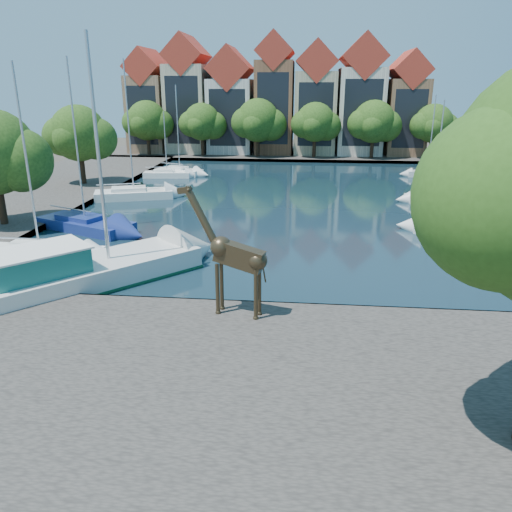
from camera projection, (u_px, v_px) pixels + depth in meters
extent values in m
plane|color=#38332B|center=(281.00, 311.00, 23.56)|extent=(160.00, 160.00, 0.00)
cube|color=black|center=(295.00, 200.00, 46.14)|extent=(38.00, 50.00, 0.08)
cube|color=#49443F|center=(270.00, 393.00, 16.89)|extent=(50.00, 14.00, 0.50)
cube|color=#49443F|center=(300.00, 154.00, 76.20)|extent=(60.00, 16.00, 0.50)
cube|color=#49443F|center=(37.00, 193.00, 48.45)|extent=(14.00, 52.00, 0.50)
sphere|color=#264915|center=(509.00, 199.00, 11.71)|extent=(4.48, 4.48, 4.48)
cube|color=#8E6A4D|center=(151.00, 114.00, 76.52)|extent=(5.39, 9.00, 11.00)
cube|color=#A03320|center=(148.00, 67.00, 74.35)|extent=(5.44, 9.18, 5.44)
cube|color=black|center=(142.00, 116.00, 72.30)|extent=(4.40, 0.05, 8.25)
cube|color=#BAAD8F|center=(189.00, 109.00, 75.71)|extent=(5.88, 9.00, 12.50)
cube|color=#A03320|center=(187.00, 55.00, 73.26)|extent=(5.94, 9.18, 5.94)
cube|color=black|center=(182.00, 110.00, 71.49)|extent=(4.80, 0.05, 9.38)
cube|color=silver|center=(232.00, 116.00, 75.41)|extent=(6.37, 9.00, 10.50)
cube|color=#A03320|center=(231.00, 69.00, 73.25)|extent=(6.43, 9.18, 6.43)
cube|color=black|center=(227.00, 118.00, 71.20)|extent=(5.20, 0.05, 7.88)
cube|color=brown|center=(275.00, 108.00, 74.39)|extent=(5.39, 9.00, 13.00)
cube|color=#A03320|center=(275.00, 52.00, 71.90)|extent=(5.44, 9.18, 5.44)
cube|color=black|center=(273.00, 109.00, 70.18)|extent=(4.40, 0.05, 9.75)
cube|color=tan|center=(315.00, 113.00, 74.07)|extent=(5.88, 9.00, 11.50)
cube|color=#A03320|center=(317.00, 62.00, 71.78)|extent=(5.94, 9.18, 5.94)
cube|color=black|center=(315.00, 115.00, 69.85)|extent=(4.80, 0.05, 8.62)
cube|color=beige|center=(359.00, 112.00, 73.37)|extent=(6.37, 9.00, 12.00)
cube|color=#A03320|center=(363.00, 57.00, 70.96)|extent=(6.43, 9.18, 6.43)
cube|color=black|center=(362.00, 113.00, 69.15)|extent=(5.20, 0.05, 9.00)
cube|color=brown|center=(404.00, 117.00, 73.00)|extent=(5.39, 9.00, 10.50)
cube|color=#A03320|center=(408.00, 70.00, 70.90)|extent=(5.44, 9.18, 5.44)
cube|color=black|center=(410.00, 119.00, 68.78)|extent=(4.40, 0.05, 7.88)
cylinder|color=#332114|center=(149.00, 144.00, 72.51)|extent=(0.50, 0.50, 3.20)
sphere|color=#1A3710|center=(147.00, 120.00, 71.45)|extent=(5.60, 5.60, 5.60)
sphere|color=#1A3710|center=(159.00, 124.00, 71.75)|extent=(4.20, 4.20, 4.20)
sphere|color=#1A3710|center=(136.00, 123.00, 71.31)|extent=(3.92, 3.92, 3.92)
cylinder|color=#332114|center=(203.00, 144.00, 71.75)|extent=(0.50, 0.50, 3.20)
sphere|color=#1A3710|center=(202.00, 122.00, 70.73)|extent=(5.20, 5.20, 5.20)
sphere|color=#1A3710|center=(213.00, 125.00, 71.03)|extent=(3.90, 3.90, 3.90)
sphere|color=#1A3710|center=(191.00, 124.00, 70.57)|extent=(3.64, 3.64, 3.64)
cylinder|color=#332114|center=(258.00, 145.00, 70.99)|extent=(0.50, 0.50, 3.20)
sphere|color=#1A3710|center=(258.00, 120.00, 69.89)|extent=(6.00, 6.00, 6.00)
sphere|color=#1A3710|center=(271.00, 125.00, 70.20)|extent=(4.50, 4.50, 4.50)
sphere|color=#1A3710|center=(246.00, 123.00, 69.77)|extent=(4.20, 4.20, 4.20)
cylinder|color=#332114|center=(314.00, 146.00, 70.23)|extent=(0.50, 0.50, 3.20)
sphere|color=#1A3710|center=(315.00, 122.00, 69.19)|extent=(5.40, 5.40, 5.40)
sphere|color=#1A3710|center=(327.00, 126.00, 69.49)|extent=(4.05, 4.05, 4.05)
sphere|color=#1A3710|center=(304.00, 124.00, 69.04)|extent=(3.78, 3.78, 3.78)
cylinder|color=#332114|center=(372.00, 146.00, 69.47)|extent=(0.50, 0.50, 3.20)
sphere|color=#1A3710|center=(374.00, 122.00, 68.39)|extent=(5.80, 5.80, 5.80)
sphere|color=#1A3710|center=(386.00, 126.00, 68.70)|extent=(4.35, 4.35, 4.35)
sphere|color=#1A3710|center=(362.00, 124.00, 68.26)|extent=(4.06, 4.06, 4.06)
cylinder|color=#332114|center=(431.00, 147.00, 68.72)|extent=(0.50, 0.50, 3.20)
sphere|color=#1A3710|center=(434.00, 123.00, 67.69)|extent=(5.20, 5.20, 5.20)
sphere|color=#1A3710|center=(444.00, 127.00, 68.00)|extent=(3.90, 3.90, 3.90)
sphere|color=#1A3710|center=(423.00, 125.00, 67.54)|extent=(3.64, 3.64, 3.64)
cylinder|color=#332114|center=(1.00, 201.00, 36.14)|extent=(0.54, 0.54, 3.40)
sphere|color=#1A3710|center=(21.00, 160.00, 35.31)|extent=(4.50, 4.50, 4.50)
cylinder|color=#332114|center=(82.00, 167.00, 51.30)|extent=(0.54, 0.54, 3.40)
sphere|color=#1A3710|center=(78.00, 133.00, 50.20)|extent=(5.60, 5.60, 5.60)
sphere|color=#1A3710|center=(96.00, 139.00, 50.51)|extent=(4.20, 4.20, 4.20)
sphere|color=#1A3710|center=(62.00, 136.00, 50.06)|extent=(3.92, 3.92, 3.92)
cylinder|color=#392D1C|center=(217.00, 289.00, 21.84)|extent=(0.18, 0.18, 2.33)
cylinder|color=#392D1C|center=(222.00, 285.00, 22.28)|extent=(0.18, 0.18, 2.33)
cylinder|color=#392D1C|center=(256.00, 294.00, 21.31)|extent=(0.18, 0.18, 2.33)
cylinder|color=#392D1C|center=(259.00, 290.00, 21.75)|extent=(0.18, 0.18, 2.33)
cube|color=#392D1C|center=(239.00, 256.00, 21.28)|extent=(2.34, 1.09, 1.36)
cylinder|color=#392D1C|center=(203.00, 219.00, 21.28)|extent=(1.53, 0.65, 2.41)
cube|color=#392D1C|center=(184.00, 190.00, 21.14)|extent=(0.67, 0.34, 0.37)
cube|color=silver|center=(83.00, 272.00, 26.18)|extent=(11.25, 11.75, 1.48)
cube|color=#16635A|center=(37.00, 265.00, 24.47)|extent=(5.05, 5.14, 1.37)
cylinder|color=#B2B2B7|center=(98.00, 153.00, 25.13)|extent=(0.18, 0.18, 11.38)
cube|color=white|center=(40.00, 255.00, 29.67)|extent=(7.23, 2.66, 1.01)
cube|color=white|center=(40.00, 249.00, 29.57)|extent=(3.18, 1.83, 0.56)
cylinder|color=#B2B2B7|center=(27.00, 161.00, 27.88)|extent=(0.14, 0.14, 10.50)
cube|color=navy|center=(85.00, 223.00, 36.50)|extent=(8.03, 5.50, 0.97)
cube|color=navy|center=(85.00, 219.00, 36.39)|extent=(3.79, 3.05, 0.54)
cylinder|color=#B2B2B7|center=(76.00, 142.00, 34.60)|extent=(0.13, 0.13, 11.15)
cube|color=silver|center=(134.00, 193.00, 46.61)|extent=(7.47, 4.58, 0.99)
cube|color=silver|center=(134.00, 190.00, 46.50)|extent=(3.47, 2.62, 0.55)
cylinder|color=#B2B2B7|center=(129.00, 127.00, 44.66)|extent=(0.13, 0.13, 11.49)
cube|color=white|center=(167.00, 174.00, 57.52)|extent=(5.46, 2.43, 0.81)
cube|color=white|center=(167.00, 171.00, 57.43)|extent=(2.44, 1.54, 0.45)
cylinder|color=#B2B2B7|center=(165.00, 142.00, 56.36)|extent=(0.11, 0.11, 6.70)
cube|color=white|center=(180.00, 171.00, 59.14)|extent=(5.82, 3.70, 0.88)
cube|color=white|center=(180.00, 169.00, 59.04)|extent=(2.72, 2.09, 0.49)
cylinder|color=#B2B2B7|center=(178.00, 128.00, 57.53)|extent=(0.12, 0.12, 9.45)
cube|color=white|center=(460.00, 228.00, 35.35)|extent=(6.52, 3.82, 0.92)
cube|color=white|center=(461.00, 224.00, 35.25)|extent=(3.01, 2.21, 0.51)
cylinder|color=#B2B2B7|center=(469.00, 165.00, 33.90)|extent=(0.12, 0.12, 8.47)
cube|color=navy|center=(491.00, 220.00, 37.59)|extent=(6.73, 2.88, 0.92)
cube|color=navy|center=(492.00, 216.00, 37.49)|extent=(3.00, 1.86, 0.51)
cylinder|color=#B2B2B7|center=(504.00, 140.00, 35.68)|extent=(0.12, 0.12, 11.25)
cube|color=silver|center=(433.00, 197.00, 45.48)|extent=(5.13, 2.58, 0.81)
cube|color=silver|center=(434.00, 194.00, 45.39)|extent=(2.33, 1.57, 0.45)
cylinder|color=#B2B2B7|center=(439.00, 149.00, 44.06)|extent=(0.11, 0.11, 8.27)
cube|color=beige|center=(427.00, 173.00, 57.80)|extent=(4.49, 1.78, 0.86)
cube|color=beige|center=(428.00, 171.00, 57.71)|extent=(1.99, 1.18, 0.48)
cylinder|color=#B2B2B7|center=(432.00, 134.00, 56.36)|extent=(0.11, 0.11, 8.43)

